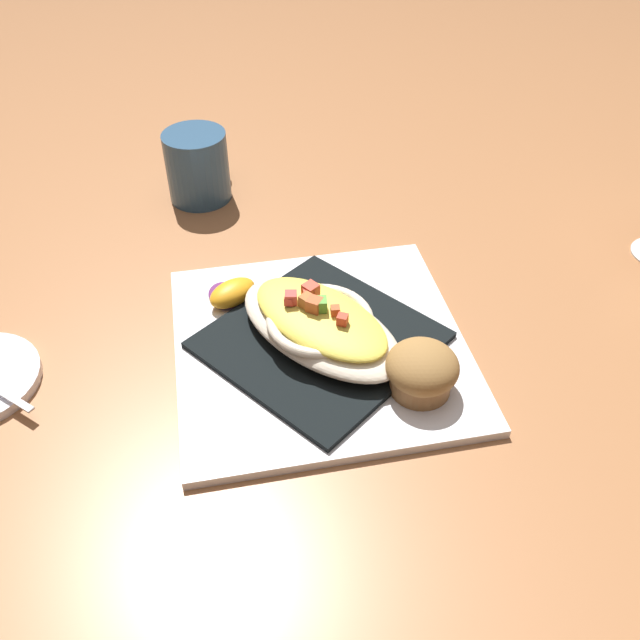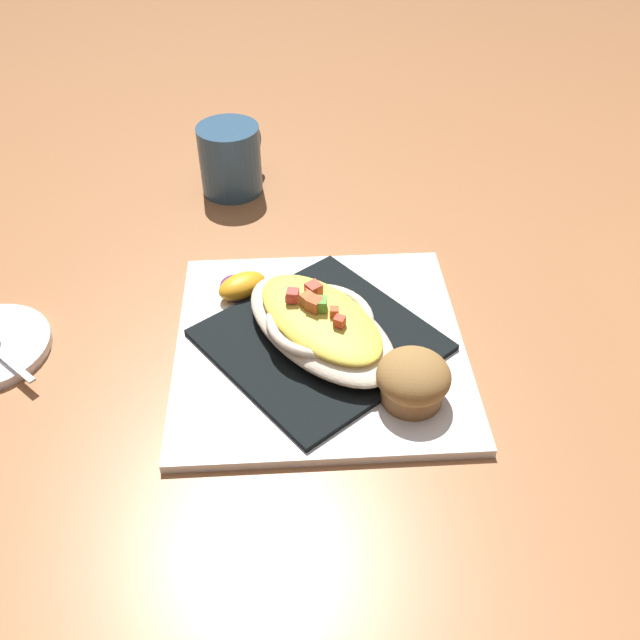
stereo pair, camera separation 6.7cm
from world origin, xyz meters
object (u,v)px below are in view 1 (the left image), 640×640
orange_garnish (231,293)px  coffee_mug (199,169)px  square_plate (320,346)px  gratin_dish (320,323)px  muffin (422,370)px

orange_garnish → coffee_mug: coffee_mug is taller
square_plate → coffee_mug: 0.34m
square_plate → orange_garnish: orange_garnish is taller
gratin_dish → square_plate: bearing=-130.6°
gratin_dish → orange_garnish: gratin_dish is taller
square_plate → gratin_dish: gratin_dish is taller
gratin_dish → orange_garnish: bearing=54.4°
coffee_mug → orange_garnish: bearing=-166.2°
muffin → coffee_mug: size_ratio=0.62×
square_plate → orange_garnish: size_ratio=4.32×
muffin → orange_garnish: muffin is taller
square_plate → gratin_dish: bearing=49.4°
gratin_dish → orange_garnish: 0.12m
gratin_dish → coffee_mug: (0.30, 0.15, 0.00)m
orange_garnish → gratin_dish: bearing=-125.6°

